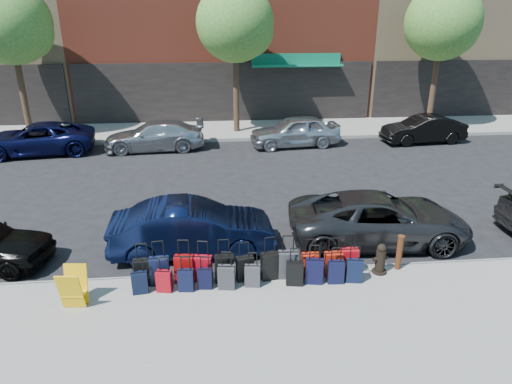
{
  "coord_description": "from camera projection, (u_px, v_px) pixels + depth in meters",
  "views": [
    {
      "loc": [
        -0.68,
        -14.08,
        6.09
      ],
      "look_at": [
        0.49,
        -1.5,
        1.04
      ],
      "focal_mm": 32.0,
      "sensor_mm": 36.0,
      "label": 1
    }
  ],
  "objects": [
    {
      "name": "suitcase_back_4",
      "position": [
        226.0,
        277.0,
        10.38
      ],
      "size": [
        0.41,
        0.27,
        0.91
      ],
      "rotation": [
        0.0,
        0.0,
        -0.13
      ],
      "color": "#333337",
      "rests_on": "sidewalk_near"
    },
    {
      "name": "display_rack",
      "position": [
        73.0,
        288.0,
        9.7
      ],
      "size": [
        0.54,
        0.59,
        0.88
      ],
      "rotation": [
        0.0,
        0.0,
        -0.09
      ],
      "color": "yellow",
      "rests_on": "sidewalk_near"
    },
    {
      "name": "suitcase_front_9",
      "position": [
        333.0,
        264.0,
        10.87
      ],
      "size": [
        0.41,
        0.24,
        0.98
      ],
      "rotation": [
        0.0,
        0.0,
        0.03
      ],
      "color": "#B01D0B",
      "rests_on": "sidewalk_near"
    },
    {
      "name": "car_far_0",
      "position": [
        37.0,
        139.0,
        20.54
      ],
      "size": [
        5.23,
        2.94,
        1.38
      ],
      "primitive_type": "imported",
      "rotation": [
        0.0,
        0.0,
        -1.44
      ],
      "color": "#0C0F36",
      "rests_on": "ground"
    },
    {
      "name": "car_far_2",
      "position": [
        295.0,
        131.0,
        21.69
      ],
      "size": [
        4.44,
        2.18,
        1.46
      ],
      "primitive_type": "imported",
      "rotation": [
        0.0,
        0.0,
        -1.46
      ],
      "color": "silver",
      "rests_on": "ground"
    },
    {
      "name": "fire_hydrant",
      "position": [
        380.0,
        260.0,
        10.97
      ],
      "size": [
        0.4,
        0.35,
        0.77
      ],
      "rotation": [
        0.0,
        0.0,
        0.19
      ],
      "color": "black",
      "rests_on": "sidewalk_near"
    },
    {
      "name": "bollard",
      "position": [
        399.0,
        252.0,
        11.1
      ],
      "size": [
        0.17,
        0.17,
        0.9
      ],
      "color": "#38190C",
      "rests_on": "sidewalk_near"
    },
    {
      "name": "tree_center",
      "position": [
        238.0,
        25.0,
        22.16
      ],
      "size": [
        3.8,
        3.8,
        7.27
      ],
      "color": "black",
      "rests_on": "sidewalk_far"
    },
    {
      "name": "suitcase_front_6",
      "position": [
        270.0,
        266.0,
        10.74
      ],
      "size": [
        0.47,
        0.31,
        1.06
      ],
      "rotation": [
        0.0,
        0.0,
        0.16
      ],
      "color": "black",
      "rests_on": "sidewalk_near"
    },
    {
      "name": "suitcase_back_0",
      "position": [
        140.0,
        283.0,
        10.22
      ],
      "size": [
        0.37,
        0.24,
        0.83
      ],
      "rotation": [
        0.0,
        0.0,
        0.12
      ],
      "color": "black",
      "rests_on": "sidewalk_near"
    },
    {
      "name": "suitcase_front_3",
      "position": [
        203.0,
        268.0,
        10.67
      ],
      "size": [
        0.45,
        0.3,
        1.01
      ],
      "rotation": [
        0.0,
        0.0,
        -0.19
      ],
      "color": "#A10A18",
      "rests_on": "sidewalk_near"
    },
    {
      "name": "suitcase_front_8",
      "position": [
        310.0,
        265.0,
        10.84
      ],
      "size": [
        0.4,
        0.22,
        0.97
      ],
      "rotation": [
        0.0,
        0.0,
        0.0
      ],
      "color": "#AE1D0B",
      "rests_on": "sidewalk_near"
    },
    {
      "name": "suitcase_back_3",
      "position": [
        205.0,
        279.0,
        10.4
      ],
      "size": [
        0.34,
        0.22,
        0.78
      ],
      "rotation": [
        0.0,
        0.0,
        -0.09
      ],
      "color": "black",
      "rests_on": "sidewalk_near"
    },
    {
      "name": "curb_far",
      "position": [
        228.0,
        140.0,
        22.68
      ],
      "size": [
        60.0,
        0.08,
        0.15
      ],
      "primitive_type": "cube",
      "color": "gray",
      "rests_on": "ground"
    },
    {
      "name": "suitcase_back_9",
      "position": [
        336.0,
        272.0,
        10.6
      ],
      "size": [
        0.39,
        0.24,
        0.89
      ],
      "rotation": [
        0.0,
        0.0,
        -0.06
      ],
      "color": "black",
      "rests_on": "sidewalk_near"
    },
    {
      "name": "car_near_1",
      "position": [
        193.0,
        228.0,
        12.07
      ],
      "size": [
        4.38,
        1.69,
        1.43
      ],
      "primitive_type": "imported",
      "rotation": [
        0.0,
        0.0,
        1.61
      ],
      "color": "#0B1434",
      "rests_on": "ground"
    },
    {
      "name": "suitcase_back_1",
      "position": [
        164.0,
        281.0,
        10.28
      ],
      "size": [
        0.37,
        0.26,
        0.82
      ],
      "rotation": [
        0.0,
        0.0,
        -0.2
      ],
      "color": "#9D0A16",
      "rests_on": "sidewalk_near"
    },
    {
      "name": "car_far_3",
      "position": [
        423.0,
        129.0,
        22.29
      ],
      "size": [
        4.12,
        1.75,
        1.32
      ],
      "primitive_type": "imported",
      "rotation": [
        0.0,
        0.0,
        -1.48
      ],
      "color": "black",
      "rests_on": "ground"
    },
    {
      "name": "sidewalk_far",
      "position": [
        227.0,
        130.0,
        24.55
      ],
      "size": [
        60.0,
        4.0,
        0.15
      ],
      "primitive_type": "cube",
      "color": "gray",
      "rests_on": "ground"
    },
    {
      "name": "suitcase_front_2",
      "position": [
        184.0,
        269.0,
        10.63
      ],
      "size": [
        0.46,
        0.28,
        1.05
      ],
      "rotation": [
        0.0,
        0.0,
        -0.1
      ],
      "color": "maroon",
      "rests_on": "sidewalk_near"
    },
    {
      "name": "suitcase_front_0",
      "position": [
        143.0,
        272.0,
        10.51
      ],
      "size": [
        0.44,
        0.25,
        1.03
      ],
      "rotation": [
        0.0,
        0.0,
        0.04
      ],
      "color": "black",
      "rests_on": "sidewalk_near"
    },
    {
      "name": "car_far_1",
      "position": [
        154.0,
        136.0,
        21.13
      ],
      "size": [
        4.68,
        2.13,
        1.33
      ],
      "primitive_type": "imported",
      "rotation": [
        0.0,
        0.0,
        -1.51
      ],
      "color": "#AEB1B5",
      "rests_on": "ground"
    },
    {
      "name": "suitcase_front_5",
      "position": [
        245.0,
        268.0,
        10.71
      ],
      "size": [
        0.43,
        0.29,
        0.96
      ],
      "rotation": [
        0.0,
        0.0,
        0.2
      ],
      "color": "black",
      "rests_on": "sidewalk_near"
    },
    {
      "name": "suitcase_front_1",
      "position": [
        160.0,
        271.0,
        10.54
      ],
      "size": [
        0.47,
        0.28,
        1.08
      ],
      "rotation": [
        0.0,
        0.0,
        0.09
      ],
      "color": "black",
      "rests_on": "sidewalk_near"
    },
    {
      "name": "suitcase_front_10",
      "position": [
        349.0,
        261.0,
        10.98
      ],
      "size": [
        0.43,
        0.24,
        1.03
      ],
      "rotation": [
        0.0,
        0.0,
        -0.02
      ],
      "color": "#AF0B13",
      "rests_on": "sidewalk_near"
    },
    {
      "name": "suitcase_back_10",
      "position": [
        354.0,
        271.0,
        10.65
      ],
      "size": [
        0.41,
        0.27,
        0.9
      ],
      "rotation": [
        0.0,
        0.0,
        -0.16
      ],
      "color": "black",
      "rests_on": "sidewalk_near"
    },
    {
      "name": "car_near_2",
      "position": [
        379.0,
        219.0,
        12.69
      ],
      "size": [
        5.1,
        2.56,
        1.38
      ],
      "primitive_type": "imported",
      "rotation": [
        0.0,
        0.0,
        1.52
      ],
      "color": "#2F2F32",
      "rests_on": "ground"
    },
    {
      "name": "curb_near",
      "position": [
        247.0,
        274.0,
        11.17
      ],
      "size": [
        60.0,
        0.08,
        0.15
      ],
      "primitive_type": "cube",
      "color": "gray",
      "rests_on": "ground"
    },
    {
      "name": "ground",
      "position": [
        237.0,
        205.0,
        15.33
      ],
      "size": [
        120.0,
        120.0,
        0.0
      ],
      "primitive_type": "plane",
      "color": "black",
      "rests_on": "ground"
    },
    {
      "name": "suitcase_front_7",
      "position": [
        288.0,
        265.0,
        10.79
      ],
      "size": [
        0.46,
        0.27,
        1.08
      ],
      "rotation": [
        0.0,
        0.0,
        -0.06
      ],
      "color": "#323237",
      "rests_on": "sidewalk_near"
    },
    {
      "name": "tree_left",
      "position": [
        13.0,
        26.0,
        21.25
      ],
      "size": [
        3.8,
        3.8,
        7.27
      ],
      "color": "black",
      "rests_on": "sidewalk_far"
    },
    {
      "name": "suitcase_front_4",
      "position": [
        224.0,
        268.0,
        10.64
      ],
      "size": [
        0.45,
        0.25,
        1.06
      ],
      "rotation": [
        0.0,
        0.0,
        0.02
      ],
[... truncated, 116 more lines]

